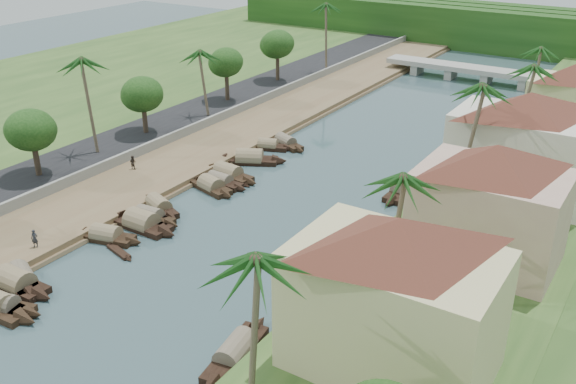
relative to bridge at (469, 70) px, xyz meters
The scene contains 44 objects.
ground 72.02m from the bridge, 90.00° to the right, with size 220.00×220.00×0.00m, color #374E53.
left_bank 54.42m from the bridge, 107.10° to the right, with size 10.00×180.00×0.80m, color brown.
right_bank 55.37m from the bridge, 69.93° to the right, with size 16.00×180.00×1.20m, color #2A4A1D.
road 57.49m from the bridge, 115.23° to the right, with size 8.00×180.00×1.40m, color black.
retaining_wall 55.79m from the bridge, 111.23° to the right, with size 0.40×180.00×1.10m, color slate.
far_left_fill 72.84m from the bridge, 134.44° to the right, with size 45.00×220.00×1.35m, color #2A4A1D.
treeline 28.09m from the bridge, 90.00° to the left, with size 120.00×14.00×8.00m.
bridge is the anchor object (origin of this frame).
building_near 76.54m from the bridge, 75.61° to the right, with size 14.85×14.85×10.20m.
building_mid 61.51m from the bridge, 70.98° to the right, with size 14.11×14.11×9.70m.
building_far 48.15m from the bridge, 66.65° to the right, with size 15.59×15.59×10.20m.
building_distant 31.51m from the bridge, 50.21° to the right, with size 12.62×12.62×9.20m.
sampan_0 82.82m from the bridge, 95.59° to the right, with size 7.53×3.31×1.98m.
sampan_1 80.50m from the bridge, 96.93° to the right, with size 8.27×2.25×2.42m.
sampan_3 79.79m from the bridge, 97.17° to the right, with size 7.50×4.39×2.05m.
sampan_4 71.38m from the bridge, 97.65° to the right, with size 7.41×3.30×2.08m.
sampan_5 67.88m from the bridge, 97.21° to the right, with size 8.26×2.38×2.58m.
sampan_6 66.63m from the bridge, 97.62° to the right, with size 7.10×2.06×2.12m.
sampan_7 64.55m from the bridge, 98.66° to the right, with size 7.70×4.26×2.06m.
sampan_8 57.99m from the bridge, 98.36° to the right, with size 7.23×3.39×2.19m.
sampan_9 56.47m from the bridge, 98.63° to the right, with size 7.44×1.86×1.91m.
sampan_10 54.51m from the bridge, 99.45° to the right, with size 8.44×2.60×2.28m.
sampan_11 49.98m from the bridge, 100.92° to the right, with size 8.73×5.81×2.50m.
sampan_12 43.05m from the bridge, 102.10° to the right, with size 7.69×4.35×1.90m.
sampan_13 45.52m from the bridge, 102.86° to the right, with size 6.75×3.65×1.88m.
sampan_14 78.07m from the bridge, 82.85° to the right, with size 2.97×9.10×2.17m.
sampan_15 67.31m from the bridge, 81.85° to the right, with size 2.34×7.65×2.04m.
sampan_16 48.02m from the bridge, 79.50° to the right, with size 2.08×9.36×2.27m.
canoe_1 72.13m from the bridge, 95.52° to the right, with size 4.28×1.77×0.69m.
canoe_2 54.87m from the bridge, 98.68° to the right, with size 6.18×2.00×0.89m.
palm_0 84.98m from the bridge, 79.76° to the right, with size 3.20×3.20×12.55m.
palm_1 70.17m from the bridge, 76.71° to the right, with size 3.20×3.20×11.37m.
palm_2 52.58m from the bridge, 73.06° to the right, with size 3.20×3.20×13.08m.
palm_3 38.32m from the bridge, 64.49° to the right, with size 3.20×3.20×11.70m.
palm_5 63.97m from the bridge, 112.32° to the right, with size 3.20×3.20×12.03m.
palm_6 47.32m from the bridge, 118.12° to the right, with size 3.20×3.20×9.86m.
palm_7 23.66m from the bridge, 50.97° to the right, with size 3.20×3.20×10.37m.
palm_8 25.71m from the bridge, 150.20° to the right, with size 3.20×3.20×12.29m.
tree_2 70.65m from the bridge, 109.90° to the right, with size 5.03×5.03×6.94m.
tree_3 56.12m from the bridge, 115.40° to the right, with size 4.99×4.99×6.83m.
tree_4 41.97m from the bridge, 125.16° to the right, with size 4.66×4.66×7.29m.
tree_5 32.34m from the bridge, 138.76° to the right, with size 5.03×5.03×7.68m.
person_near 76.77m from the bridge, 99.37° to the right, with size 0.58×0.38×1.60m, color #27292F.
person_far 61.53m from the bridge, 106.96° to the right, with size 0.73×0.57×1.50m, color #2F2721.
Camera 1 is at (30.77, -32.16, 27.58)m, focal length 40.00 mm.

